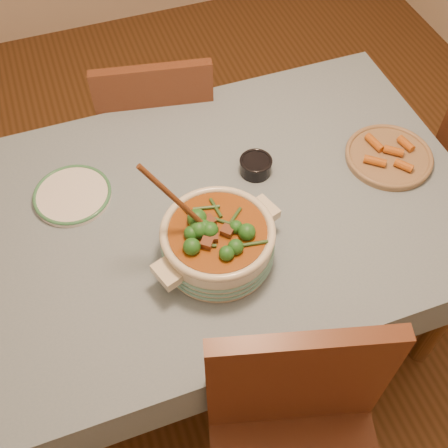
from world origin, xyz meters
name	(u,v)px	position (x,y,z in m)	size (l,w,h in m)	color
floor	(213,319)	(0.00, 0.00, 0.00)	(4.50, 4.50, 0.00)	#482D14
dining_table	(210,225)	(0.00, 0.00, 0.66)	(1.68, 1.08, 0.76)	brown
stew_casserole	(218,240)	(-0.04, -0.18, 0.84)	(0.41, 0.40, 0.38)	beige
white_plate	(72,195)	(-0.39, 0.19, 0.77)	(0.32, 0.32, 0.02)	white
condiment_bowl	(256,165)	(0.19, 0.09, 0.79)	(0.12, 0.12, 0.06)	black
fried_plate	(389,155)	(0.63, -0.01, 0.78)	(0.36, 0.36, 0.05)	#9B7656
chair_far	(158,130)	(-0.01, 0.63, 0.52)	(0.50, 0.50, 0.92)	brown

